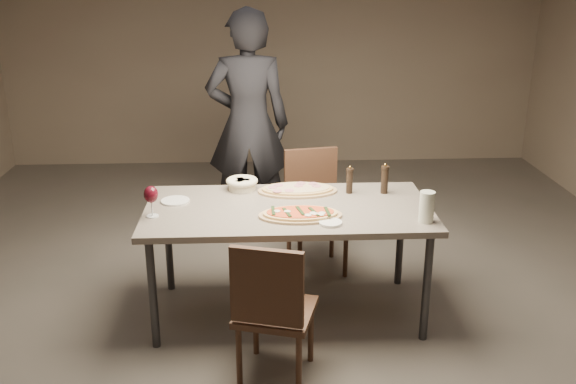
{
  "coord_description": "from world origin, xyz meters",
  "views": [
    {
      "loc": [
        -0.19,
        -3.78,
        2.19
      ],
      "look_at": [
        0.0,
        0.0,
        0.85
      ],
      "focal_mm": 40.0,
      "sensor_mm": 36.0,
      "label": 1
    }
  ],
  "objects_px": {
    "zucchini_pizza": "(300,214)",
    "bread_basket": "(242,183)",
    "chair_near": "(272,306)",
    "chair_far": "(314,203)",
    "ham_pizza": "(297,190)",
    "dining_table": "(288,215)",
    "carafe": "(427,207)",
    "diner": "(248,125)",
    "pepper_mill_left": "(385,179)"
  },
  "relations": [
    {
      "from": "zucchini_pizza",
      "to": "bread_basket",
      "type": "distance_m",
      "value": 0.64
    },
    {
      "from": "chair_near",
      "to": "chair_far",
      "type": "distance_m",
      "value": 1.52
    },
    {
      "from": "bread_basket",
      "to": "ham_pizza",
      "type": "bearing_deg",
      "value": -10.68
    },
    {
      "from": "dining_table",
      "to": "chair_far",
      "type": "relative_size",
      "value": 2.0
    },
    {
      "from": "dining_table",
      "to": "carafe",
      "type": "xyz_separation_m",
      "value": [
        0.81,
        -0.29,
        0.15
      ]
    },
    {
      "from": "dining_table",
      "to": "chair_near",
      "type": "distance_m",
      "value": 0.8
    },
    {
      "from": "dining_table",
      "to": "chair_far",
      "type": "distance_m",
      "value": 0.78
    },
    {
      "from": "chair_near",
      "to": "diner",
      "type": "bearing_deg",
      "value": 109.63
    },
    {
      "from": "ham_pizza",
      "to": "pepper_mill_left",
      "type": "xyz_separation_m",
      "value": [
        0.58,
        -0.05,
        0.08
      ]
    },
    {
      "from": "bread_basket",
      "to": "zucchini_pizza",
      "type": "bearing_deg",
      "value": -55.19
    },
    {
      "from": "pepper_mill_left",
      "to": "carafe",
      "type": "distance_m",
      "value": 0.54
    },
    {
      "from": "zucchini_pizza",
      "to": "ham_pizza",
      "type": "relative_size",
      "value": 0.95
    },
    {
      "from": "zucchini_pizza",
      "to": "bread_basket",
      "type": "relative_size",
      "value": 2.36
    },
    {
      "from": "chair_near",
      "to": "pepper_mill_left",
      "type": "bearing_deg",
      "value": 67.86
    },
    {
      "from": "ham_pizza",
      "to": "carafe",
      "type": "height_order",
      "value": "carafe"
    },
    {
      "from": "carafe",
      "to": "pepper_mill_left",
      "type": "bearing_deg",
      "value": 106.26
    },
    {
      "from": "zucchini_pizza",
      "to": "pepper_mill_left",
      "type": "xyz_separation_m",
      "value": [
        0.59,
        0.4,
        0.08
      ]
    },
    {
      "from": "ham_pizza",
      "to": "chair_near",
      "type": "xyz_separation_m",
      "value": [
        -0.2,
        -1.04,
        -0.29
      ]
    },
    {
      "from": "pepper_mill_left",
      "to": "diner",
      "type": "distance_m",
      "value": 1.5
    },
    {
      "from": "bread_basket",
      "to": "pepper_mill_left",
      "type": "relative_size",
      "value": 1.04
    },
    {
      "from": "bread_basket",
      "to": "carafe",
      "type": "height_order",
      "value": "carafe"
    },
    {
      "from": "chair_near",
      "to": "chair_far",
      "type": "xyz_separation_m",
      "value": [
        0.36,
        1.48,
        0.03
      ]
    },
    {
      "from": "bread_basket",
      "to": "pepper_mill_left",
      "type": "distance_m",
      "value": 0.96
    },
    {
      "from": "zucchini_pizza",
      "to": "ham_pizza",
      "type": "xyz_separation_m",
      "value": [
        0.01,
        0.45,
        -0.0
      ]
    },
    {
      "from": "zucchini_pizza",
      "to": "chair_far",
      "type": "bearing_deg",
      "value": 99.42
    },
    {
      "from": "zucchini_pizza",
      "to": "dining_table",
      "type": "bearing_deg",
      "value": 131.43
    },
    {
      "from": "ham_pizza",
      "to": "pepper_mill_left",
      "type": "relative_size",
      "value": 2.57
    },
    {
      "from": "bread_basket",
      "to": "pepper_mill_left",
      "type": "height_order",
      "value": "pepper_mill_left"
    },
    {
      "from": "zucchini_pizza",
      "to": "diner",
      "type": "relative_size",
      "value": 0.27
    },
    {
      "from": "dining_table",
      "to": "zucchini_pizza",
      "type": "xyz_separation_m",
      "value": [
        0.07,
        -0.17,
        0.07
      ]
    },
    {
      "from": "ham_pizza",
      "to": "chair_near",
      "type": "bearing_deg",
      "value": -86.64
    },
    {
      "from": "ham_pizza",
      "to": "chair_far",
      "type": "height_order",
      "value": "chair_far"
    },
    {
      "from": "zucchini_pizza",
      "to": "ham_pizza",
      "type": "bearing_deg",
      "value": 108.63
    },
    {
      "from": "dining_table",
      "to": "ham_pizza",
      "type": "bearing_deg",
      "value": 74.53
    },
    {
      "from": "diner",
      "to": "chair_far",
      "type": "bearing_deg",
      "value": 126.07
    },
    {
      "from": "zucchini_pizza",
      "to": "bread_basket",
      "type": "bearing_deg",
      "value": 144.74
    },
    {
      "from": "diner",
      "to": "ham_pizza",
      "type": "bearing_deg",
      "value": 107.11
    },
    {
      "from": "zucchini_pizza",
      "to": "chair_near",
      "type": "height_order",
      "value": "chair_near"
    },
    {
      "from": "zucchini_pizza",
      "to": "bread_basket",
      "type": "height_order",
      "value": "bread_basket"
    },
    {
      "from": "bread_basket",
      "to": "diner",
      "type": "relative_size",
      "value": 0.11
    },
    {
      "from": "ham_pizza",
      "to": "chair_near",
      "type": "distance_m",
      "value": 1.1
    },
    {
      "from": "bread_basket",
      "to": "dining_table",
      "type": "bearing_deg",
      "value": -49.9
    },
    {
      "from": "chair_near",
      "to": "diner",
      "type": "relative_size",
      "value": 0.45
    },
    {
      "from": "dining_table",
      "to": "ham_pizza",
      "type": "distance_m",
      "value": 0.3
    },
    {
      "from": "chair_far",
      "to": "diner",
      "type": "bearing_deg",
      "value": -64.67
    },
    {
      "from": "diner",
      "to": "dining_table",
      "type": "bearing_deg",
      "value": 100.91
    },
    {
      "from": "chair_near",
      "to": "dining_table",
      "type": "bearing_deg",
      "value": 96.82
    },
    {
      "from": "zucchini_pizza",
      "to": "pepper_mill_left",
      "type": "bearing_deg",
      "value": 54.22
    },
    {
      "from": "zucchini_pizza",
      "to": "diner",
      "type": "height_order",
      "value": "diner"
    },
    {
      "from": "ham_pizza",
      "to": "diner",
      "type": "bearing_deg",
      "value": 120.93
    }
  ]
}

